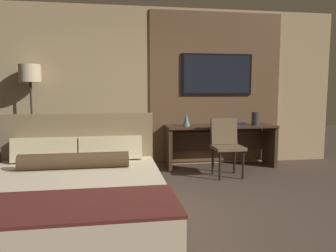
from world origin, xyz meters
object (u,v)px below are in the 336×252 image
at_px(bed, 71,201).
at_px(floor_lamp, 30,82).
at_px(vase_short, 186,120).
at_px(armchair_by_window, 6,167).
at_px(desk, 220,138).
at_px(tv, 217,74).
at_px(desk_chair, 226,141).
at_px(book, 239,124).
at_px(vase_tall, 255,119).

xyz_separation_m(bed, floor_lamp, (-0.90, 2.45, 1.18)).
bearing_deg(bed, vase_short, 54.88).
distance_m(bed, vase_short, 2.91).
bearing_deg(armchair_by_window, floor_lamp, -6.99).
xyz_separation_m(desk, floor_lamp, (-3.16, 0.05, 0.98)).
xyz_separation_m(tv, vase_short, (-0.62, -0.29, -0.79)).
relative_size(tv, desk_chair, 1.43).
xyz_separation_m(desk_chair, floor_lamp, (-3.07, 0.65, 0.94)).
relative_size(bed, book, 8.51).
bearing_deg(tv, vase_tall, -29.93).
height_order(armchair_by_window, vase_short, vase_short).
xyz_separation_m(armchair_by_window, vase_short, (2.79, 0.48, 0.60)).
bearing_deg(floor_lamp, book, -0.72).
relative_size(armchair_by_window, vase_tall, 4.65).
bearing_deg(vase_short, desk_chair, -45.67).
bearing_deg(armchair_by_window, vase_tall, -67.75).
bearing_deg(floor_lamp, vase_short, -2.50).
xyz_separation_m(desk, vase_tall, (0.60, -0.12, 0.35)).
bearing_deg(desk, armchair_by_window, -170.89).
distance_m(armchair_by_window, vase_short, 2.90).
distance_m(bed, vase_tall, 3.71).
bearing_deg(tv, bed, -130.79).
relative_size(desk_chair, book, 3.65).
bearing_deg(bed, book, 42.42).
relative_size(floor_lamp, vase_short, 8.11).
distance_m(desk, book, 0.44).
xyz_separation_m(floor_lamp, vase_short, (2.54, -0.11, -0.63)).
distance_m(tv, desk_chair, 1.37).
height_order(bed, tv, tv).
xyz_separation_m(vase_tall, book, (-0.24, 0.12, -0.10)).
relative_size(vase_tall, vase_short, 1.07).
bearing_deg(tv, desk, -90.00).
relative_size(desk, floor_lamp, 1.09).
distance_m(vase_tall, vase_short, 1.23).
height_order(desk_chair, armchair_by_window, desk_chair).
xyz_separation_m(vase_short, book, (0.99, 0.07, -0.09)).
bearing_deg(book, vase_tall, -27.16).
relative_size(floor_lamp, book, 7.09).
distance_m(bed, armchair_by_window, 2.18).
height_order(vase_tall, book, vase_tall).
height_order(armchair_by_window, floor_lamp, floor_lamp).
height_order(desk, desk_chair, desk_chair).
bearing_deg(bed, floor_lamp, 110.08).
bearing_deg(vase_short, desk, 6.01).
relative_size(desk, vase_short, 8.85).
bearing_deg(tv, vase_short, -155.04).
height_order(tv, vase_short, tv).
distance_m(tv, floor_lamp, 3.17).
height_order(armchair_by_window, book, same).
height_order(vase_short, book, vase_short).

